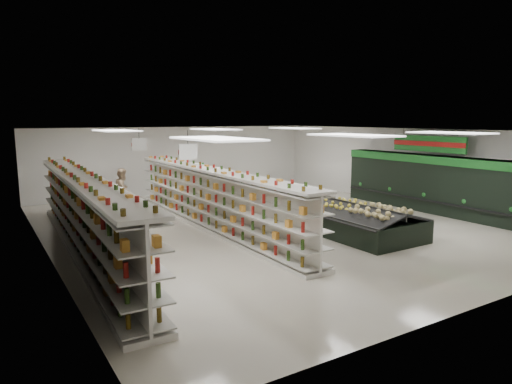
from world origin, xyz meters
TOP-DOWN VIEW (x-y plane):
  - floor at (0.00, 0.00)m, footprint 16.00×16.00m
  - ceiling at (0.00, 0.00)m, footprint 14.00×16.00m
  - wall_back at (0.00, 8.00)m, footprint 14.00×0.02m
  - wall_front at (0.00, -8.00)m, footprint 14.00×0.02m
  - wall_left at (-7.00, 0.00)m, footprint 0.02×16.00m
  - wall_right at (7.00, 0.00)m, footprint 0.02×16.00m
  - produce_wall_case at (6.53, -1.50)m, footprint 0.93×8.00m
  - aisle_sign_near at (-3.80, -2.00)m, footprint 0.52×0.06m
  - aisle_sign_far at (-3.80, 2.00)m, footprint 0.52×0.06m
  - hortifruti_banner at (6.25, -1.50)m, footprint 0.12×3.20m
  - gondola_left at (-6.07, -0.20)m, footprint 1.34×11.99m
  - gondola_center at (-1.91, 0.55)m, footprint 0.91×11.34m
  - produce_island at (1.53, -1.28)m, footprint 2.45×6.67m
  - soda_endcap at (-0.29, 5.81)m, footprint 1.22×0.87m
  - shopper_main at (-0.60, -1.24)m, footprint 0.68×0.54m
  - shopper_background at (-3.61, 4.90)m, footprint 0.86×0.96m

SIDE VIEW (x-z plane):
  - floor at x=0.00m, z-range 0.00..0.00m
  - produce_island at x=1.53m, z-range -0.04..0.95m
  - soda_endcap at x=-0.29m, z-range -0.02..1.49m
  - shopper_main at x=-0.60m, z-range 0.00..1.62m
  - shopper_background at x=-3.61m, z-range 0.00..1.69m
  - gondola_center at x=-1.91m, z-range -0.08..1.89m
  - gondola_left at x=-6.07m, z-range -0.08..1.99m
  - produce_wall_case at x=6.53m, z-range 0.14..2.34m
  - wall_back at x=0.00m, z-range 0.00..3.20m
  - wall_front at x=0.00m, z-range 0.00..3.20m
  - wall_left at x=-7.00m, z-range 0.00..3.20m
  - wall_right at x=7.00m, z-range 0.00..3.20m
  - hortifruti_banner at x=6.25m, z-range 2.18..3.13m
  - aisle_sign_near at x=-3.80m, z-range 2.38..3.13m
  - aisle_sign_far at x=-3.80m, z-range 2.38..3.13m
  - ceiling at x=0.00m, z-range 3.19..3.21m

